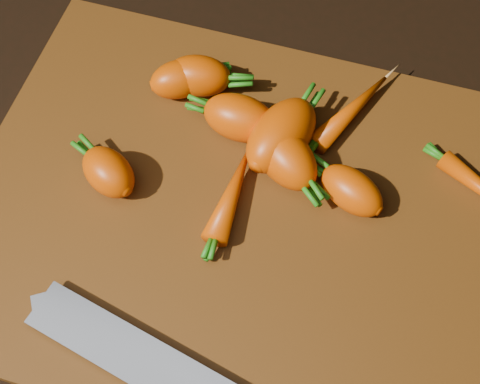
# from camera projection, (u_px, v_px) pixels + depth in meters

# --- Properties ---
(ground) EXTENTS (2.00, 2.00, 0.01)m
(ground) POSITION_uv_depth(u_px,v_px,m) (237.00, 219.00, 0.63)
(ground) COLOR black
(cutting_board) EXTENTS (0.50, 0.40, 0.01)m
(cutting_board) POSITION_uv_depth(u_px,v_px,m) (237.00, 214.00, 0.62)
(cutting_board) COLOR #64360F
(cutting_board) RESTS_ON ground
(carrot_0) EXTENTS (0.07, 0.05, 0.04)m
(carrot_0) POSITION_uv_depth(u_px,v_px,m) (199.00, 76.00, 0.66)
(carrot_0) COLOR #D84903
(carrot_0) RESTS_ON cutting_board
(carrot_1) EXTENTS (0.07, 0.06, 0.04)m
(carrot_1) POSITION_uv_depth(u_px,v_px,m) (108.00, 172.00, 0.61)
(carrot_1) COLOR #D84903
(carrot_1) RESTS_ON cutting_board
(carrot_2) EXTENTS (0.09, 0.09, 0.05)m
(carrot_2) POSITION_uv_depth(u_px,v_px,m) (283.00, 154.00, 0.61)
(carrot_2) COLOR #D84903
(carrot_2) RESTS_ON cutting_board
(carrot_3) EXTENTS (0.08, 0.10, 0.05)m
(carrot_3) POSITION_uv_depth(u_px,v_px,m) (281.00, 135.00, 0.62)
(carrot_3) COLOR #D84903
(carrot_3) RESTS_ON cutting_board
(carrot_4) EXTENTS (0.07, 0.05, 0.04)m
(carrot_4) POSITION_uv_depth(u_px,v_px,m) (240.00, 118.00, 0.63)
(carrot_4) COLOR #D84903
(carrot_4) RESTS_ON cutting_board
(carrot_5) EXTENTS (0.07, 0.06, 0.04)m
(carrot_5) POSITION_uv_depth(u_px,v_px,m) (180.00, 79.00, 0.66)
(carrot_5) COLOR #D84903
(carrot_5) RESTS_ON cutting_board
(carrot_6) EXTENTS (0.07, 0.06, 0.04)m
(carrot_6) POSITION_uv_depth(u_px,v_px,m) (352.00, 190.00, 0.60)
(carrot_6) COLOR #D84903
(carrot_6) RESTS_ON cutting_board
(carrot_7) EXTENTS (0.07, 0.11, 0.02)m
(carrot_7) POSITION_uv_depth(u_px,v_px,m) (352.00, 110.00, 0.65)
(carrot_7) COLOR #D84903
(carrot_7) RESTS_ON cutting_board
(carrot_9) EXTENTS (0.03, 0.10, 0.02)m
(carrot_9) POSITION_uv_depth(u_px,v_px,m) (231.00, 195.00, 0.60)
(carrot_9) COLOR #D84903
(carrot_9) RESTS_ON cutting_board
(knife) EXTENTS (0.37, 0.11, 0.02)m
(knife) POSITION_uv_depth(u_px,v_px,m) (178.00, 381.00, 0.53)
(knife) COLOR gray
(knife) RESTS_ON cutting_board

